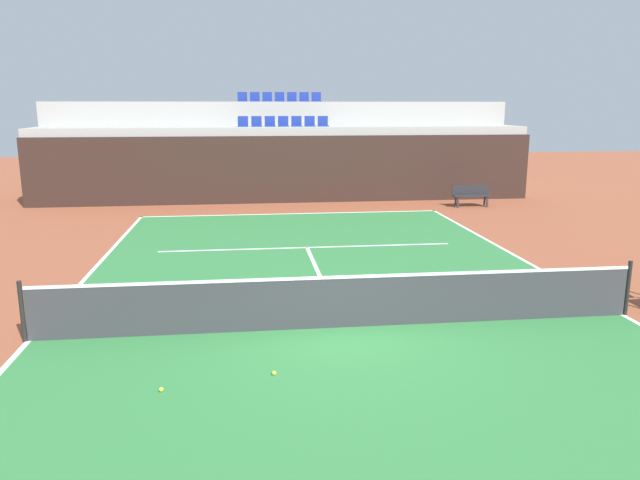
# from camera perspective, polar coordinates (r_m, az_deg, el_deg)

# --- Properties ---
(ground_plane) EXTENTS (80.00, 80.00, 0.00)m
(ground_plane) POSITION_cam_1_polar(r_m,az_deg,el_deg) (11.23, 2.14, -8.17)
(ground_plane) COLOR brown
(court_surface) EXTENTS (11.00, 24.00, 0.01)m
(court_surface) POSITION_cam_1_polar(r_m,az_deg,el_deg) (11.22, 2.14, -8.15)
(court_surface) COLOR #2D7238
(court_surface) RESTS_ON ground_plane
(baseline_far) EXTENTS (11.00, 0.10, 0.00)m
(baseline_far) POSITION_cam_1_polar(r_m,az_deg,el_deg) (22.73, -2.65, 2.46)
(baseline_far) COLOR white
(baseline_far) RESTS_ON court_surface
(sideline_left) EXTENTS (0.10, 24.00, 0.00)m
(sideline_left) POSITION_cam_1_polar(r_m,az_deg,el_deg) (11.71, -25.54, -8.49)
(sideline_left) COLOR white
(sideline_left) RESTS_ON court_surface
(sideline_right) EXTENTS (0.10, 24.00, 0.00)m
(sideline_right) POSITION_cam_1_polar(r_m,az_deg,el_deg) (13.20, 26.36, -6.26)
(sideline_right) COLOR white
(sideline_right) RESTS_ON court_surface
(service_line_far) EXTENTS (8.26, 0.10, 0.00)m
(service_line_far) POSITION_cam_1_polar(r_m,az_deg,el_deg) (17.31, -1.22, -0.70)
(service_line_far) COLOR white
(service_line_far) RESTS_ON court_surface
(centre_service_line) EXTENTS (0.10, 6.40, 0.00)m
(centre_service_line) POSITION_cam_1_polar(r_m,az_deg,el_deg) (14.23, 0.09, -3.62)
(centre_service_line) COLOR white
(centre_service_line) RESTS_ON court_surface
(back_wall) EXTENTS (20.72, 0.30, 2.73)m
(back_wall) POSITION_cam_1_polar(r_m,az_deg,el_deg) (25.30, -3.17, 6.57)
(back_wall) COLOR black
(back_wall) RESTS_ON ground_plane
(stands_tier_lower) EXTENTS (20.72, 2.40, 3.06)m
(stands_tier_lower) POSITION_cam_1_polar(r_m,az_deg,el_deg) (26.62, -3.38, 7.22)
(stands_tier_lower) COLOR #9E9E99
(stands_tier_lower) RESTS_ON ground_plane
(stands_tier_upper) EXTENTS (20.72, 2.40, 4.11)m
(stands_tier_upper) POSITION_cam_1_polar(r_m,az_deg,el_deg) (28.97, -3.71, 8.68)
(stands_tier_upper) COLOR #9E9E99
(stands_tier_upper) RESTS_ON ground_plane
(seating_row_lower) EXTENTS (3.87, 0.44, 0.44)m
(seating_row_lower) POSITION_cam_1_polar(r_m,az_deg,el_deg) (26.62, -3.44, 10.79)
(seating_row_lower) COLOR navy
(seating_row_lower) RESTS_ON stands_tier_lower
(seating_row_upper) EXTENTS (3.87, 0.44, 0.44)m
(seating_row_upper) POSITION_cam_1_polar(r_m,az_deg,el_deg) (29.01, -3.78, 12.99)
(seating_row_upper) COLOR navy
(seating_row_upper) RESTS_ON stands_tier_upper
(tennis_net) EXTENTS (11.08, 0.08, 1.07)m
(tennis_net) POSITION_cam_1_polar(r_m,az_deg,el_deg) (11.06, 2.16, -5.71)
(tennis_net) COLOR black
(tennis_net) RESTS_ON court_surface
(player_bench) EXTENTS (1.50, 0.40, 0.85)m
(player_bench) POSITION_cam_1_polar(r_m,az_deg,el_deg) (25.04, 13.92, 4.19)
(player_bench) COLOR #232328
(player_bench) RESTS_ON ground_plane
(tennis_ball_0) EXTENTS (0.07, 0.07, 0.07)m
(tennis_ball_0) POSITION_cam_1_polar(r_m,az_deg,el_deg) (9.13, -14.59, -13.35)
(tennis_ball_0) COLOR #CCE033
(tennis_ball_0) RESTS_ON court_surface
(tennis_ball_1) EXTENTS (0.07, 0.07, 0.07)m
(tennis_ball_1) POSITION_cam_1_polar(r_m,az_deg,el_deg) (9.37, -4.31, -12.26)
(tennis_ball_1) COLOR #CCE033
(tennis_ball_1) RESTS_ON court_surface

